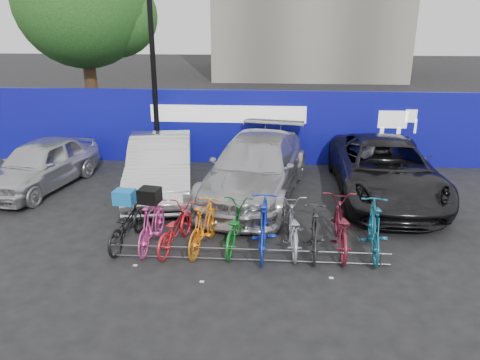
# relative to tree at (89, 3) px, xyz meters

# --- Properties ---
(ground) EXTENTS (100.00, 100.00, 0.00)m
(ground) POSITION_rel_tree_xyz_m (6.77, -10.06, -5.07)
(ground) COLOR black
(ground) RESTS_ON ground
(hoarding) EXTENTS (22.00, 0.18, 2.40)m
(hoarding) POSITION_rel_tree_xyz_m (6.78, -4.06, -3.86)
(hoarding) COLOR #0A0F8C
(hoarding) RESTS_ON ground
(tree) EXTENTS (5.40, 5.20, 7.80)m
(tree) POSITION_rel_tree_xyz_m (0.00, 0.00, 0.00)
(tree) COLOR #382314
(tree) RESTS_ON ground
(lamppost) EXTENTS (0.25, 0.50, 6.11)m
(lamppost) POSITION_rel_tree_xyz_m (3.57, -4.66, -1.80)
(lamppost) COLOR black
(lamppost) RESTS_ON ground
(bike_rack) EXTENTS (5.60, 0.03, 0.30)m
(bike_rack) POSITION_rel_tree_xyz_m (6.77, -10.66, -4.91)
(bike_rack) COLOR #595B60
(bike_rack) RESTS_ON ground
(car_0) EXTENTS (2.42, 4.29, 1.38)m
(car_0) POSITION_rel_tree_xyz_m (0.73, -6.80, -4.38)
(car_0) COLOR #B9B8BE
(car_0) RESTS_ON ground
(car_1) EXTENTS (2.41, 4.88, 1.54)m
(car_1) POSITION_rel_tree_xyz_m (4.19, -6.92, -4.30)
(car_1) COLOR silver
(car_1) RESTS_ON ground
(car_2) EXTENTS (3.19, 5.81, 1.59)m
(car_2) POSITION_rel_tree_xyz_m (6.79, -7.00, -4.27)
(car_2) COLOR #B1B0B5
(car_2) RESTS_ON ground
(car_3) EXTENTS (2.65, 5.55, 1.53)m
(car_3) POSITION_rel_tree_xyz_m (10.22, -6.82, -4.31)
(car_3) COLOR black
(car_3) RESTS_ON ground
(bike_0) EXTENTS (0.87, 1.84, 0.93)m
(bike_0) POSITION_rel_tree_xyz_m (4.17, -10.05, -4.60)
(bike_0) COLOR black
(bike_0) RESTS_ON ground
(bike_1) EXTENTS (0.61, 1.72, 1.02)m
(bike_1) POSITION_rel_tree_xyz_m (4.73, -10.15, -4.56)
(bike_1) COLOR #DE409A
(bike_1) RESTS_ON ground
(bike_2) EXTENTS (0.95, 1.79, 0.90)m
(bike_2) POSITION_rel_tree_xyz_m (5.22, -10.15, -4.62)
(bike_2) COLOR red
(bike_2) RESTS_ON ground
(bike_3) EXTENTS (0.85, 1.81, 1.05)m
(bike_3) POSITION_rel_tree_xyz_m (5.83, -10.14, -4.55)
(bike_3) COLOR orange
(bike_3) RESTS_ON ground
(bike_4) EXTENTS (0.81, 1.86, 0.95)m
(bike_4) POSITION_rel_tree_xyz_m (6.46, -10.02, -4.60)
(bike_4) COLOR #126B20
(bike_4) RESTS_ON ground
(bike_5) EXTENTS (0.60, 1.97, 1.18)m
(bike_5) POSITION_rel_tree_xyz_m (7.08, -10.20, -4.48)
(bike_5) COLOR #152FAC
(bike_5) RESTS_ON ground
(bike_6) EXTENTS (0.71, 1.86, 0.97)m
(bike_6) POSITION_rel_tree_xyz_m (7.67, -9.99, -4.59)
(bike_6) COLOR #96999D
(bike_6) RESTS_ON ground
(bike_7) EXTENTS (0.55, 1.67, 0.99)m
(bike_7) POSITION_rel_tree_xyz_m (8.11, -10.20, -4.57)
(bike_7) COLOR #28282A
(bike_7) RESTS_ON ground
(bike_8) EXTENTS (0.77, 2.05, 1.06)m
(bike_8) POSITION_rel_tree_xyz_m (8.66, -9.98, -4.54)
(bike_8) COLOR maroon
(bike_8) RESTS_ON ground
(bike_9) EXTENTS (0.72, 1.92, 1.13)m
(bike_9) POSITION_rel_tree_xyz_m (9.32, -10.12, -4.50)
(bike_9) COLOR #175D79
(bike_9) RESTS_ON ground
(cargo_crate) EXTENTS (0.45, 0.37, 0.30)m
(cargo_crate) POSITION_rel_tree_xyz_m (4.17, -10.05, -3.99)
(cargo_crate) COLOR #146AB4
(cargo_crate) RESTS_ON bike_0
(cargo_topcase) EXTENTS (0.47, 0.43, 0.30)m
(cargo_topcase) POSITION_rel_tree_xyz_m (4.73, -10.15, -3.90)
(cargo_topcase) COLOR black
(cargo_topcase) RESTS_ON bike_1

